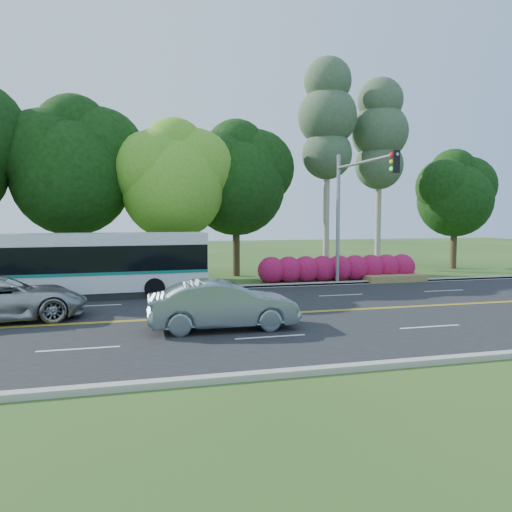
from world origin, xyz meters
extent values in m
plane|color=#234F1A|center=(0.00, 0.00, 0.00)|extent=(120.00, 120.00, 0.00)
cube|color=black|center=(0.00, 0.00, 0.01)|extent=(60.00, 14.00, 0.02)
cube|color=#A8A498|center=(0.00, 7.15, 0.07)|extent=(60.00, 0.30, 0.15)
cube|color=#A8A498|center=(0.00, -7.15, 0.07)|extent=(60.00, 0.30, 0.15)
cube|color=#234F1A|center=(0.00, 9.00, 0.05)|extent=(60.00, 4.00, 0.10)
cube|color=gold|center=(0.00, -0.08, 0.02)|extent=(57.00, 0.10, 0.00)
cube|color=gold|center=(0.00, 0.08, 0.02)|extent=(57.00, 0.10, 0.00)
cube|color=silver|center=(-6.00, -3.50, 0.02)|extent=(2.20, 0.12, 0.00)
cube|color=silver|center=(-0.50, -3.50, 0.02)|extent=(2.20, 0.12, 0.00)
cube|color=silver|center=(5.00, -3.50, 0.02)|extent=(2.20, 0.12, 0.00)
cube|color=silver|center=(-6.00, 3.50, 0.02)|extent=(2.20, 0.12, 0.00)
cube|color=silver|center=(-0.50, 3.50, 0.02)|extent=(2.20, 0.12, 0.00)
cube|color=silver|center=(5.00, 3.50, 0.02)|extent=(2.20, 0.12, 0.00)
cube|color=silver|center=(10.50, 3.50, 0.02)|extent=(2.20, 0.12, 0.00)
cube|color=silver|center=(0.00, 6.85, 0.02)|extent=(57.00, 0.12, 0.00)
cube|color=silver|center=(0.00, -6.85, 0.02)|extent=(57.00, 0.12, 0.00)
cylinder|color=#302215|center=(-7.50, 12.00, 1.80)|extent=(0.44, 0.44, 3.60)
sphere|color=black|center=(-7.50, 12.00, 5.91)|extent=(6.60, 6.60, 6.60)
sphere|color=black|center=(-6.02, 12.30, 7.23)|extent=(5.28, 5.28, 5.28)
sphere|color=black|center=(-8.82, 11.80, 7.06)|extent=(4.95, 4.95, 4.95)
sphere|color=black|center=(-7.40, 12.40, 8.38)|extent=(4.29, 4.29, 4.29)
cylinder|color=#302215|center=(-2.00, 11.00, 1.62)|extent=(0.44, 0.44, 3.24)
sphere|color=#519C20|center=(-2.00, 11.00, 5.27)|extent=(5.80, 5.80, 5.80)
sphere|color=#519C20|center=(-0.69, 11.30, 6.43)|extent=(4.64, 4.64, 4.64)
sphere|color=#519C20|center=(-3.16, 10.80, 6.29)|extent=(4.35, 4.35, 4.35)
sphere|color=#519C20|center=(-1.90, 11.40, 7.45)|extent=(3.77, 3.77, 3.77)
cylinder|color=#302215|center=(2.00, 12.50, 1.71)|extent=(0.44, 0.44, 3.42)
sphere|color=black|center=(2.00, 12.50, 5.52)|extent=(6.00, 6.00, 6.00)
sphere|color=black|center=(3.35, 12.80, 6.72)|extent=(4.80, 4.80, 4.80)
sphere|color=black|center=(0.80, 12.30, 6.57)|extent=(4.50, 4.50, 4.50)
sphere|color=black|center=(2.10, 12.90, 7.77)|extent=(3.90, 3.90, 3.90)
cylinder|color=#A99C88|center=(8.00, 12.50, 4.90)|extent=(0.40, 0.40, 9.80)
sphere|color=#375434|center=(8.00, 12.50, 7.70)|extent=(3.23, 3.23, 3.23)
sphere|color=#375434|center=(8.00, 12.50, 10.08)|extent=(3.80, 3.80, 3.80)
sphere|color=#375434|center=(8.00, 12.50, 12.32)|extent=(3.04, 3.04, 3.04)
cylinder|color=#A99C88|center=(12.00, 13.00, 4.55)|extent=(0.40, 0.40, 9.10)
sphere|color=#375434|center=(12.00, 13.00, 7.15)|extent=(3.23, 3.23, 3.23)
sphere|color=#375434|center=(12.00, 13.00, 9.36)|extent=(3.80, 3.80, 3.80)
sphere|color=#375434|center=(12.00, 13.00, 11.44)|extent=(3.04, 3.04, 3.04)
cylinder|color=#302215|center=(18.00, 13.00, 1.53)|extent=(0.44, 0.44, 3.06)
sphere|color=black|center=(18.00, 13.00, 4.88)|extent=(5.20, 5.20, 5.20)
sphere|color=black|center=(19.17, 13.30, 5.92)|extent=(4.16, 4.16, 4.16)
sphere|color=black|center=(16.96, 12.80, 5.79)|extent=(3.90, 3.90, 3.90)
sphere|color=black|center=(18.10, 13.40, 6.83)|extent=(3.38, 3.38, 3.38)
sphere|color=maroon|center=(3.00, 8.20, 0.75)|extent=(1.50, 1.50, 1.50)
sphere|color=maroon|center=(4.00, 8.20, 0.75)|extent=(1.50, 1.50, 1.50)
sphere|color=maroon|center=(5.00, 8.20, 0.75)|extent=(1.50, 1.50, 1.50)
sphere|color=maroon|center=(6.00, 8.20, 0.75)|extent=(1.50, 1.50, 1.50)
sphere|color=maroon|center=(7.00, 8.20, 0.75)|extent=(1.50, 1.50, 1.50)
sphere|color=maroon|center=(8.00, 8.20, 0.75)|extent=(1.50, 1.50, 1.50)
sphere|color=maroon|center=(9.00, 8.20, 0.75)|extent=(1.50, 1.50, 1.50)
sphere|color=maroon|center=(10.00, 8.20, 0.75)|extent=(1.50, 1.50, 1.50)
sphere|color=maroon|center=(11.00, 8.20, 0.75)|extent=(1.50, 1.50, 1.50)
cube|color=brown|center=(10.00, 7.40, 0.20)|extent=(3.50, 1.40, 0.40)
cylinder|color=gray|center=(6.50, 7.30, 3.50)|extent=(0.20, 0.20, 7.00)
cylinder|color=gray|center=(6.50, 4.30, 6.30)|extent=(0.14, 6.00, 0.14)
cube|color=black|center=(6.50, 1.50, 6.00)|extent=(0.32, 0.28, 0.95)
sphere|color=red|center=(6.33, 1.50, 6.30)|extent=(0.18, 0.18, 0.18)
sphere|color=yellow|center=(6.33, 1.50, 6.00)|extent=(0.18, 0.18, 0.18)
sphere|color=#19D833|center=(6.33, 1.50, 5.70)|extent=(0.18, 0.18, 0.18)
cube|color=silver|center=(-6.62, 5.70, 0.80)|extent=(11.18, 2.89, 0.92)
cube|color=black|center=(-6.62, 5.70, 1.83)|extent=(11.13, 2.93, 1.14)
cube|color=silver|center=(-6.62, 5.70, 2.66)|extent=(11.18, 2.89, 0.52)
cube|color=#0C7060|center=(-6.62, 5.70, 1.20)|extent=(11.13, 2.94, 0.13)
cube|color=black|center=(-6.62, 5.70, 0.18)|extent=(11.18, 2.80, 0.32)
cylinder|color=black|center=(-3.47, 4.75, 0.48)|extent=(0.93, 0.30, 0.92)
cylinder|color=black|center=(-3.57, 6.95, 0.48)|extent=(0.93, 0.30, 0.92)
imported|color=slate|center=(-1.68, -2.10, 0.81)|extent=(4.84, 1.78, 1.58)
imported|color=#AAACAE|center=(-8.91, 1.10, 0.81)|extent=(6.03, 3.51, 1.58)
camera|label=1|loc=(-4.71, -17.75, 3.61)|focal=35.00mm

